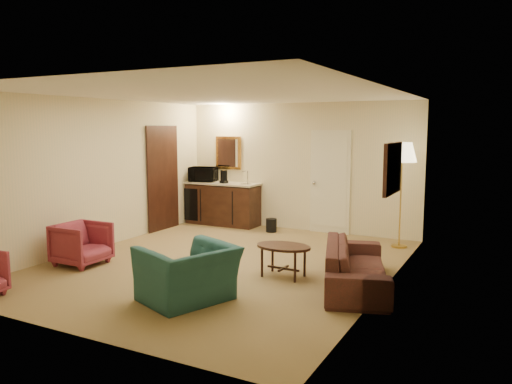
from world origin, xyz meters
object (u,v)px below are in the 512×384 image
wetbar_cabinet (223,204)px  microwave (203,173)px  sofa (356,258)px  rose_chair_near (82,242)px  coffee_maker (224,177)px  waste_bin (271,225)px  floor_lamp (401,195)px  coffee_table (283,261)px  teal_armchair (188,264)px

wetbar_cabinet → microwave: size_ratio=2.83×
sofa → rose_chair_near: (-4.05, -0.90, -0.03)m
rose_chair_near → coffee_maker: bearing=-5.9°
waste_bin → microwave: 2.03m
wetbar_cabinet → floor_lamp: 3.89m
sofa → coffee_table: bearing=74.1°
floor_lamp → coffee_table: bearing=-113.1°
sofa → microwave: microwave is taller
wetbar_cabinet → coffee_maker: (0.08, -0.08, 0.60)m
coffee_table → floor_lamp: size_ratio=0.43×
sofa → wetbar_cabinet: bearing=34.9°
wetbar_cabinet → coffee_table: wetbar_cabinet is taller
teal_armchair → floor_lamp: bearing=178.2°
teal_armchair → rose_chair_near: 2.47m
teal_armchair → floor_lamp: size_ratio=0.57×
sofa → teal_armchair: size_ratio=1.90×
wetbar_cabinet → coffee_maker: 0.61m
coffee_table → sofa: bearing=2.2°
microwave → wetbar_cabinet: bearing=-11.5°
floor_lamp → microwave: (-4.34, 0.32, 0.19)m
microwave → waste_bin: bearing=-21.1°
rose_chair_near → microwave: microwave is taller
floor_lamp → wetbar_cabinet: bearing=174.9°
wetbar_cabinet → coffee_table: 4.01m
sofa → coffee_maker: size_ratio=7.19×
floor_lamp → coffee_maker: floor_lamp is taller
rose_chair_near → floor_lamp: (4.10, 3.41, 0.57)m
wetbar_cabinet → coffee_table: bearing=-46.4°
sofa → waste_bin: size_ratio=7.30×
rose_chair_near → floor_lamp: size_ratio=0.39×
sofa → coffee_maker: 4.69m
coffee_maker → floor_lamp: bearing=-14.5°
sofa → coffee_maker: bearing=35.1°
teal_armchair → coffee_maker: coffee_maker is taller
teal_armchair → coffee_table: (0.61, 1.45, -0.23)m
coffee_maker → wetbar_cabinet: bearing=123.6°
wetbar_cabinet → microwave: 0.82m
teal_armchair → coffee_table: size_ratio=1.32×
waste_bin → sofa: bearing=-46.2°
wetbar_cabinet → rose_chair_near: wetbar_cabinet is taller
wetbar_cabinet → waste_bin: (1.28, -0.23, -0.32)m
rose_chair_near → coffee_table: (3.01, 0.86, -0.13)m
microwave → coffee_table: bearing=-56.0°
sofa → waste_bin: sofa is taller
floor_lamp → microwave: bearing=175.8°
floor_lamp → waste_bin: floor_lamp is taller
floor_lamp → coffee_maker: (-3.77, 0.26, 0.13)m
floor_lamp → waste_bin: size_ratio=6.82×
rose_chair_near → floor_lamp: 5.37m
rose_chair_near → waste_bin: (1.53, 3.53, -0.22)m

